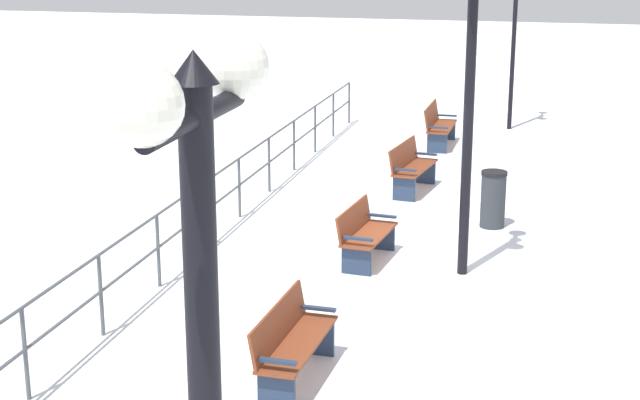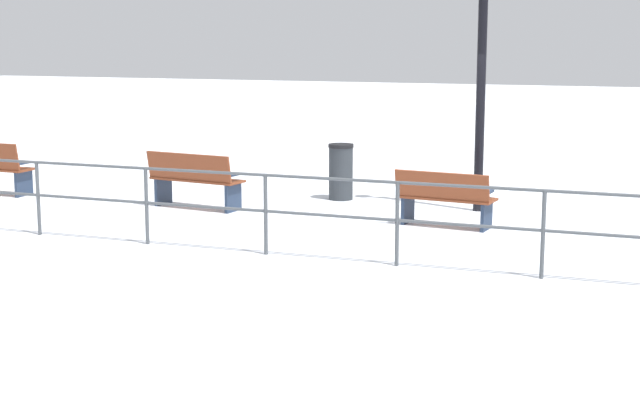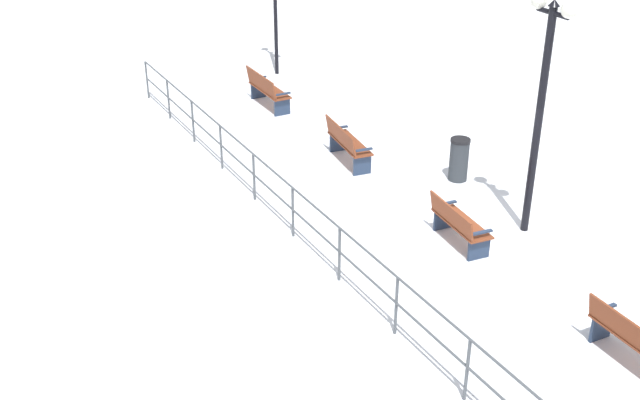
{
  "view_description": "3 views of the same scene",
  "coord_description": "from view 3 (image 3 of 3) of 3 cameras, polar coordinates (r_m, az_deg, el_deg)",
  "views": [
    {
      "loc": [
        2.58,
        -13.66,
        4.84
      ],
      "look_at": [
        -1.0,
        0.57,
        0.75
      ],
      "focal_mm": 54.84,
      "sensor_mm": 36.0,
      "label": 1
    },
    {
      "loc": [
        -13.82,
        -3.17,
        2.82
      ],
      "look_at": [
        -2.48,
        1.1,
        0.71
      ],
      "focal_mm": 53.97,
      "sensor_mm": 36.0,
      "label": 2
    },
    {
      "loc": [
        -8.71,
        -10.17,
        7.64
      ],
      "look_at": [
        -2.32,
        1.43,
        0.82
      ],
      "focal_mm": 45.03,
      "sensor_mm": 36.0,
      "label": 3
    }
  ],
  "objects": [
    {
      "name": "trash_bin",
      "position": [
        17.63,
        9.84,
        2.86
      ],
      "size": [
        0.43,
        0.43,
        0.96
      ],
      "color": "#2D3338",
      "rests_on": "ground"
    },
    {
      "name": "waterfront_railing",
      "position": [
        13.68,
        1.4,
        -3.2
      ],
      "size": [
        0.05,
        21.09,
        1.06
      ],
      "color": "#4C5156",
      "rests_on": "ground"
    },
    {
      "name": "bench_fourth",
      "position": [
        18.18,
        1.91,
        4.07
      ],
      "size": [
        0.73,
        1.65,
        0.93
      ],
      "rotation": [
        0.0,
        0.0,
        -0.13
      ],
      "color": "brown",
      "rests_on": "ground"
    },
    {
      "name": "bench_second",
      "position": [
        12.69,
        21.62,
        -9.36
      ],
      "size": [
        0.56,
        1.71,
        0.88
      ],
      "rotation": [
        0.0,
        0.0,
        -0.04
      ],
      "color": "brown",
      "rests_on": "ground"
    },
    {
      "name": "bench_third",
      "position": [
        15.11,
        9.8,
        -1.66
      ],
      "size": [
        0.69,
        1.47,
        0.84
      ],
      "rotation": [
        0.0,
        0.0,
        -0.1
      ],
      "color": "brown",
      "rests_on": "ground"
    },
    {
      "name": "bench_fifth",
      "position": [
        21.59,
        -3.81,
        7.86
      ],
      "size": [
        0.57,
        1.7,
        0.95
      ],
      "rotation": [
        0.0,
        0.0,
        -0.01
      ],
      "color": "brown",
      "rests_on": "ground"
    },
    {
      "name": "ground_plane",
      "position": [
        15.42,
        10.2,
        -2.94
      ],
      "size": [
        80.0,
        80.0,
        0.0
      ],
      "primitive_type": "plane",
      "color": "white",
      "rests_on": "ground"
    },
    {
      "name": "lamppost_middle",
      "position": [
        14.89,
        15.62,
        8.17
      ],
      "size": [
        0.29,
        1.02,
        4.51
      ],
      "color": "black",
      "rests_on": "ground"
    }
  ]
}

